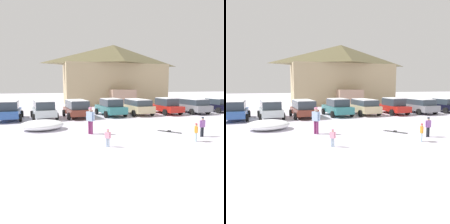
% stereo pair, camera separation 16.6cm
% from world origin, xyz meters
% --- Properties ---
extents(ground, '(160.00, 160.00, 0.00)m').
position_xyz_m(ground, '(0.00, 0.00, 0.00)').
color(ground, silver).
extents(ski_lodge, '(16.43, 9.88, 9.46)m').
position_xyz_m(ski_lodge, '(4.79, 27.27, 4.81)').
color(ski_lodge, tan).
rests_on(ski_lodge, ground).
extents(parked_blue_hatchback, '(2.39, 4.51, 1.68)m').
position_xyz_m(parked_blue_hatchback, '(-8.96, 13.36, 0.84)').
color(parked_blue_hatchback, '#2B5198').
rests_on(parked_blue_hatchback, ground).
extents(parked_silver_wagon, '(2.52, 4.29, 1.65)m').
position_xyz_m(parked_silver_wagon, '(-6.03, 13.30, 0.89)').
color(parked_silver_wagon, silver).
rests_on(parked_silver_wagon, ground).
extents(parked_maroon_van, '(2.53, 4.35, 1.66)m').
position_xyz_m(parked_maroon_van, '(-3.05, 13.27, 0.89)').
color(parked_maroon_van, maroon).
rests_on(parked_maroon_van, ground).
extents(parked_teal_hatchback, '(2.58, 4.46, 1.72)m').
position_xyz_m(parked_teal_hatchback, '(0.34, 13.52, 0.86)').
color(parked_teal_hatchback, '#2B7376').
rests_on(parked_teal_hatchback, ground).
extents(parked_beige_suv, '(2.43, 4.34, 1.60)m').
position_xyz_m(parked_beige_suv, '(3.23, 13.54, 0.87)').
color(parked_beige_suv, tan).
rests_on(parked_beige_suv, ground).
extents(parked_red_sedan, '(2.28, 4.52, 1.70)m').
position_xyz_m(parked_red_sedan, '(6.41, 13.35, 0.85)').
color(parked_red_sedan, '#AE1D16').
rests_on(parked_red_sedan, ground).
extents(parked_grey_wagon, '(2.37, 4.50, 1.58)m').
position_xyz_m(parked_grey_wagon, '(9.43, 13.06, 0.86)').
color(parked_grey_wagon, slate).
rests_on(parked_grey_wagon, ground).
extents(parked_black_sedan, '(2.46, 4.24, 1.57)m').
position_xyz_m(parked_black_sedan, '(12.76, 13.18, 0.80)').
color(parked_black_sedan, black).
rests_on(parked_black_sedan, ground).
extents(skier_child_in_purple_jacket, '(0.43, 0.21, 1.16)m').
position_xyz_m(skier_child_in_purple_jacket, '(3.03, 3.33, 0.66)').
color(skier_child_in_purple_jacket, '#21252D').
rests_on(skier_child_in_purple_jacket, ground).
extents(skier_child_in_orange_jacket, '(0.24, 0.33, 0.99)m').
position_xyz_m(skier_child_in_orange_jacket, '(1.96, 2.48, 0.56)').
color(skier_child_in_orange_jacket, '#98B9C8').
rests_on(skier_child_in_orange_jacket, ground).
extents(skier_adult_in_blue_parka, '(0.46, 0.48, 1.67)m').
position_xyz_m(skier_adult_in_blue_parka, '(-3.15, 5.87, 0.94)').
color(skier_adult_in_blue_parka, '#7A2C5D').
rests_on(skier_adult_in_blue_parka, ground).
extents(skier_child_in_pink_snowsuit, '(0.28, 0.23, 0.89)m').
position_xyz_m(skier_child_in_pink_snowsuit, '(-2.87, 2.81, 0.50)').
color(skier_child_in_pink_snowsuit, '#96ADC4').
rests_on(skier_child_in_pink_snowsuit, ground).
extents(pair_of_skis, '(1.22, 1.44, 0.08)m').
position_xyz_m(pair_of_skis, '(1.89, 5.04, 0.02)').
color(pair_of_skis, '#282D2C').
rests_on(pair_of_skis, ground).
extents(plowed_snow_pile, '(2.88, 2.31, 0.67)m').
position_xyz_m(plowed_snow_pile, '(-6.07, 8.10, 0.33)').
color(plowed_snow_pile, white).
rests_on(plowed_snow_pile, ground).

